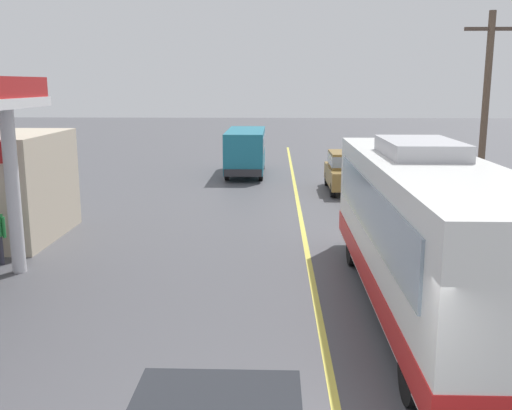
% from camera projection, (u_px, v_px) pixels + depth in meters
% --- Properties ---
extents(ground, '(120.00, 120.00, 0.00)m').
position_uv_depth(ground, '(296.00, 195.00, 26.43)').
color(ground, '#4C4C51').
extents(lane_divider_stripe, '(0.16, 50.00, 0.01)m').
position_uv_depth(lane_divider_stripe, '(301.00, 220.00, 21.54)').
color(lane_divider_stripe, '#D8CC4C').
rests_on(lane_divider_stripe, ground).
extents(coach_bus_main, '(2.60, 11.04, 3.69)m').
position_uv_depth(coach_bus_main, '(426.00, 235.00, 12.64)').
color(coach_bus_main, white).
rests_on(coach_bus_main, ground).
extents(minibus_opposing_lane, '(2.04, 6.13, 2.44)m').
position_uv_depth(minibus_opposing_lane, '(246.00, 148.00, 32.04)').
color(minibus_opposing_lane, teal).
rests_on(minibus_opposing_lane, ground).
extents(car_trailing_behind_bus, '(1.70, 4.20, 1.82)m').
position_uv_depth(car_trailing_behind_bus, '(346.00, 169.00, 27.19)').
color(car_trailing_behind_bus, olive).
rests_on(car_trailing_behind_bus, ground).
extents(utility_pole_roadside, '(1.80, 0.24, 7.34)m').
position_uv_depth(utility_pole_roadside, '(485.00, 115.00, 20.29)').
color(utility_pole_roadside, brown).
rests_on(utility_pole_roadside, ground).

